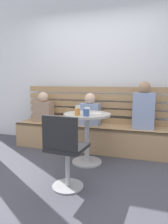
% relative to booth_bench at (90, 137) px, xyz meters
% --- Properties ---
extents(ground, '(8.00, 8.00, 0.00)m').
position_rel_booth_bench_xyz_m(ground, '(0.00, -1.20, -0.22)').
color(ground, '#42424C').
extents(back_wall, '(5.20, 0.10, 2.90)m').
position_rel_booth_bench_xyz_m(back_wall, '(0.00, 0.44, 1.23)').
color(back_wall, silver).
rests_on(back_wall, ground).
extents(booth_bench, '(2.70, 0.52, 0.44)m').
position_rel_booth_bench_xyz_m(booth_bench, '(0.00, 0.00, 0.00)').
color(booth_bench, tan).
rests_on(booth_bench, ground).
extents(booth_backrest, '(2.65, 0.04, 0.66)m').
position_rel_booth_bench_xyz_m(booth_backrest, '(0.00, 0.24, 0.56)').
color(booth_backrest, '#A68157').
rests_on(booth_backrest, booth_bench).
extents(cafe_table, '(0.68, 0.68, 0.74)m').
position_rel_booth_bench_xyz_m(cafe_table, '(0.14, -0.61, 0.30)').
color(cafe_table, '#ADADB2').
rests_on(cafe_table, ground).
extents(white_chair, '(0.43, 0.43, 0.85)m').
position_rel_booth_bench_xyz_m(white_chair, '(0.13, -1.42, 0.24)').
color(white_chair, '#ADADB2').
rests_on(white_chair, ground).
extents(person_adult, '(0.34, 0.22, 0.76)m').
position_rel_booth_bench_xyz_m(person_adult, '(0.90, 0.01, 0.56)').
color(person_adult, '#8C9EC6').
rests_on(person_adult, booth_bench).
extents(person_child_left, '(0.34, 0.22, 0.56)m').
position_rel_booth_bench_xyz_m(person_child_left, '(0.00, 0.02, 0.46)').
color(person_child_left, '#8C9EC6').
rests_on(person_child_left, booth_bench).
extents(person_child_middle, '(0.34, 0.22, 0.56)m').
position_rel_booth_bench_xyz_m(person_child_middle, '(-0.93, 0.04, 0.46)').
color(person_child_middle, '#9E7F6B').
rests_on(person_child_middle, booth_bench).
extents(cup_mug_blue, '(0.08, 0.08, 0.09)m').
position_rel_booth_bench_xyz_m(cup_mug_blue, '(0.19, -0.82, 0.57)').
color(cup_mug_blue, '#3D5B9E').
rests_on(cup_mug_blue, cafe_table).
extents(cup_tumbler_orange, '(0.07, 0.07, 0.10)m').
position_rel_booth_bench_xyz_m(cup_tumbler_orange, '(0.06, -0.81, 0.57)').
color(cup_tumbler_orange, orange).
rests_on(cup_tumbler_orange, cafe_table).
extents(cup_glass_tall, '(0.07, 0.07, 0.12)m').
position_rel_booth_bench_xyz_m(cup_glass_tall, '(0.02, -0.68, 0.58)').
color(cup_glass_tall, silver).
rests_on(cup_glass_tall, cafe_table).
extents(cup_ceramic_white, '(0.08, 0.08, 0.07)m').
position_rel_booth_bench_xyz_m(cup_ceramic_white, '(0.10, -0.47, 0.55)').
color(cup_ceramic_white, white).
rests_on(cup_ceramic_white, cafe_table).
extents(plate_small, '(0.17, 0.17, 0.01)m').
position_rel_booth_bench_xyz_m(plate_small, '(0.27, -0.60, 0.52)').
color(plate_small, white).
rests_on(plate_small, cafe_table).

